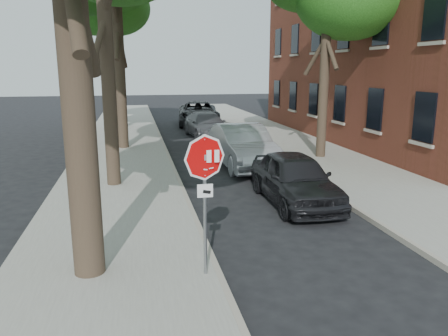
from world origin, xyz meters
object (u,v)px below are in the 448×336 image
object	(u,v)px
car_a	(295,178)
car_d	(198,113)
car_b	(242,146)
car_c	(206,125)
stop_sign	(205,178)
tree_far	(114,11)

from	to	relation	value
car_a	car_d	world-z (taller)	car_d
car_a	car_b	distance (m)	5.01
car_b	car_c	distance (m)	7.89
stop_sign	car_d	world-z (taller)	stop_sign
tree_far	car_a	xyz separation A→B (m)	(5.32, -16.96, -6.48)
car_b	car_d	size ratio (longest dim) A/B	0.87
car_b	stop_sign	bearing A→B (deg)	-110.39
stop_sign	car_d	xyz separation A→B (m)	(3.24, 22.71, -1.14)
stop_sign	car_c	bearing A→B (deg)	80.46
tree_far	car_b	world-z (taller)	tree_far
car_a	car_b	bearing A→B (deg)	93.82
car_c	car_d	size ratio (longest dim) A/B	0.83
stop_sign	tree_far	distance (m)	21.88
car_c	tree_far	bearing A→B (deg)	134.90
car_c	car_d	world-z (taller)	car_d
car_b	car_d	xyz separation A→B (m)	(0.25, 13.53, -0.02)
car_a	car_c	xyz separation A→B (m)	(-0.43, 12.89, -0.03)
car_a	tree_far	bearing A→B (deg)	107.70
car_a	car_d	xyz separation A→B (m)	(-0.06, 18.53, 0.07)
car_b	car_c	xyz separation A→B (m)	(-0.12, 7.89, -0.13)
stop_sign	car_c	distance (m)	17.35
stop_sign	car_c	size ratio (longest dim) A/B	0.54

